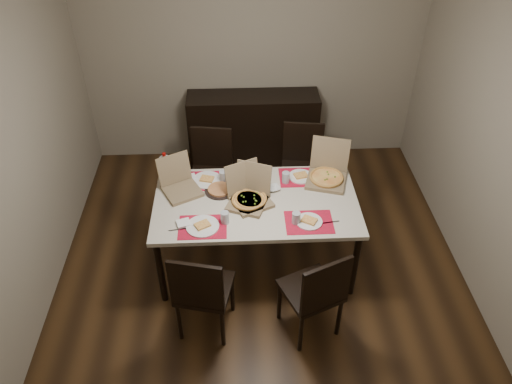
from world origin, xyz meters
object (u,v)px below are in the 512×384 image
dining_table (256,207)px  chair_near_left (202,290)px  chair_far_right (302,163)px  dip_bowl (273,188)px  chair_far_left (211,168)px  pizza_box_center (249,196)px  sideboard (253,130)px  chair_near_right (316,292)px  soda_bottle (166,168)px

dining_table → chair_near_left: 0.94m
chair_far_right → dip_bowl: chair_far_right is taller
chair_far_left → pizza_box_center: (0.37, -0.83, 0.29)m
sideboard → dining_table: 1.68m
chair_near_left → dip_bowl: chair_near_left is taller
sideboard → chair_near_right: (0.39, -2.52, 0.06)m
chair_far_right → pizza_box_center: size_ratio=2.05×
dip_bowl → chair_near_left: bearing=-123.6°
chair_near_left → soda_bottle: bearing=106.8°
soda_bottle → chair_near_left: bearing=-73.2°
dining_table → dip_bowl: dip_bowl is taller
chair_near_left → dip_bowl: 1.16m
dining_table → pizza_box_center: (-0.06, 0.00, 0.12)m
sideboard → chair_far_left: (-0.47, -0.83, 0.06)m
chair_near_right → soda_bottle: 1.77m
chair_far_right → dip_bowl: bearing=-116.0°
chair_near_right → chair_far_right: (0.09, 1.74, 0.00)m
dining_table → soda_bottle: soda_bottle is taller
chair_far_right → chair_near_left: bearing=-120.4°
chair_far_left → chair_far_right: bearing=3.0°
pizza_box_center → soda_bottle: 0.83m
chair_near_left → chair_far_left: same height
dining_table → chair_near_left: chair_near_left is taller
dining_table → chair_near_left: (-0.46, -0.79, -0.17)m
pizza_box_center → chair_near_right: bearing=-60.1°
chair_far_left → soda_bottle: soda_bottle is taller
chair_near_left → chair_far_left: 1.63m
chair_near_right → soda_bottle: bearing=135.9°
chair_far_left → dip_bowl: bearing=-49.0°
soda_bottle → dip_bowl: bearing=-11.8°
sideboard → chair_near_right: bearing=-81.2°
chair_near_left → chair_far_left: bearing=88.8°
chair_near_right → dining_table: bearing=116.9°
chair_near_right → chair_far_left: (-0.86, 1.69, 0.00)m
dining_table → pizza_box_center: 0.13m
sideboard → chair_near_right: chair_near_right is taller
dining_table → dip_bowl: bearing=42.7°
sideboard → dining_table: sideboard is taller
dining_table → chair_far_right: size_ratio=1.94×
pizza_box_center → chair_far_right: bearing=56.5°
dining_table → dip_bowl: size_ratio=15.77×
pizza_box_center → dining_table: bearing=-4.7°
chair_near_right → chair_far_left: size_ratio=1.00×
sideboard → dining_table: (-0.04, -1.67, 0.23)m
pizza_box_center → chair_far_left: bearing=113.9°
chair_near_right → soda_bottle: soda_bottle is taller
sideboard → soda_bottle: 1.62m
dip_bowl → chair_near_right: bearing=-75.2°
soda_bottle → chair_near_right: bearing=-44.1°
dining_table → chair_far_left: (-0.43, 0.84, -0.17)m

